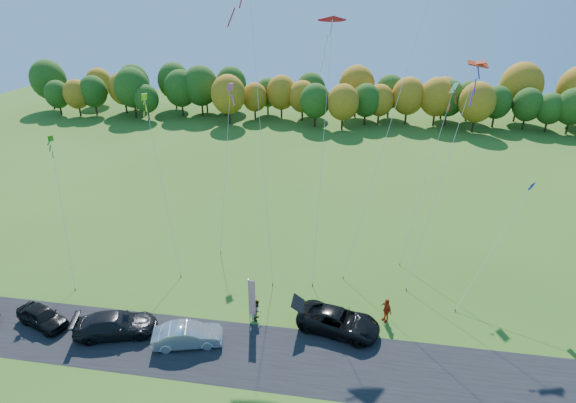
# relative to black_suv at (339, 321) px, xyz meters

# --- Properties ---
(ground) EXTENTS (160.00, 160.00, 0.00)m
(ground) POSITION_rel_black_suv_xyz_m (-4.78, 0.63, -0.83)
(ground) COLOR #315B18
(asphalt_strip) EXTENTS (90.00, 6.00, 0.01)m
(asphalt_strip) POSITION_rel_black_suv_xyz_m (-4.78, -3.37, -0.83)
(asphalt_strip) COLOR black
(asphalt_strip) RESTS_ON ground
(tree_line) EXTENTS (116.00, 12.00, 10.00)m
(tree_line) POSITION_rel_black_suv_xyz_m (-4.78, 55.63, -0.83)
(tree_line) COLOR #1E4711
(tree_line) RESTS_ON ground
(black_suv) EXTENTS (6.46, 4.06, 1.66)m
(black_suv) POSITION_rel_black_suv_xyz_m (0.00, 0.00, 0.00)
(black_suv) COLOR black
(black_suv) RESTS_ON ground
(silver_sedan) EXTENTS (5.07, 2.90, 1.58)m
(silver_sedan) POSITION_rel_black_suv_xyz_m (-10.35, -3.10, -0.04)
(silver_sedan) COLOR silver
(silver_sedan) RESTS_ON ground
(dark_truck_a) EXTENTS (6.21, 3.90, 1.68)m
(dark_truck_a) POSITION_rel_black_suv_xyz_m (-15.83, -2.92, 0.01)
(dark_truck_a) COLOR black
(dark_truck_a) RESTS_ON ground
(dark_truck_b) EXTENTS (4.66, 3.12, 1.47)m
(dark_truck_b) POSITION_rel_black_suv_xyz_m (-21.72, -2.84, -0.10)
(dark_truck_b) COLOR black
(dark_truck_b) RESTS_ON ground
(person_tailgate_a) EXTENTS (0.52, 0.71, 1.81)m
(person_tailgate_a) POSITION_rel_black_suv_xyz_m (-6.43, 0.18, 0.07)
(person_tailgate_a) COLOR silver
(person_tailgate_a) RESTS_ON ground
(person_tailgate_b) EXTENTS (0.65, 0.83, 1.67)m
(person_tailgate_b) POSITION_rel_black_suv_xyz_m (-6.11, 0.32, 0.00)
(person_tailgate_b) COLOR gray
(person_tailgate_b) RESTS_ON ground
(person_east) EXTENTS (1.04, 1.21, 1.95)m
(person_east) POSITION_rel_black_suv_xyz_m (3.45, 1.66, 0.14)
(person_east) COLOR #BA2F11
(person_east) RESTS_ON ground
(feather_flag) EXTENTS (0.52, 0.11, 3.94)m
(feather_flag) POSITION_rel_black_suv_xyz_m (-6.38, -0.25, 1.58)
(feather_flag) COLOR #999999
(feather_flag) RESTS_ON ground
(kite_delta_blue) EXTENTS (5.56, 12.53, 25.77)m
(kite_delta_blue) POSITION_rel_black_suv_xyz_m (-7.82, 10.44, 11.56)
(kite_delta_blue) COLOR #4C3F33
(kite_delta_blue) RESTS_ON ground
(kite_parafoil_orange) EXTENTS (8.64, 11.64, 28.07)m
(kite_parafoil_orange) POSITION_rel_black_suv_xyz_m (3.43, 12.09, 12.99)
(kite_parafoil_orange) COLOR #4C3F33
(kite_parafoil_orange) RESTS_ON ground
(kite_delta_red) EXTENTS (2.50, 10.51, 21.86)m
(kite_delta_red) POSITION_rel_black_suv_xyz_m (-2.33, 11.07, 12.56)
(kite_delta_red) COLOR #4C3F33
(kite_delta_red) RESTS_ON ground
(kite_parafoil_rainbow) EXTENTS (6.16, 8.54, 17.80)m
(kite_parafoil_rainbow) POSITION_rel_black_suv_xyz_m (7.56, 9.73, 7.91)
(kite_parafoil_rainbow) COLOR #4C3F33
(kite_parafoil_rainbow) RESTS_ON ground
(kite_diamond_yellow) EXTENTS (4.51, 6.12, 14.90)m
(kite_diamond_yellow) POSITION_rel_black_suv_xyz_m (-15.89, 7.41, 6.43)
(kite_diamond_yellow) COLOR #4C3F33
(kite_diamond_yellow) RESTS_ON ground
(kite_diamond_green) EXTENTS (3.70, 5.92, 11.83)m
(kite_diamond_green) POSITION_rel_black_suv_xyz_m (-23.48, 4.09, 4.92)
(kite_diamond_green) COLOR #4C3F33
(kite_diamond_green) RESTS_ON ground
(kite_diamond_white) EXTENTS (4.36, 7.36, 15.60)m
(kite_diamond_white) POSITION_rel_black_suv_xyz_m (6.84, 12.80, 6.65)
(kite_diamond_white) COLOR #4C3F33
(kite_diamond_white) RESTS_ON ground
(kite_diamond_pink) EXTENTS (1.21, 8.15, 14.86)m
(kite_diamond_pink) POSITION_rel_black_suv_xyz_m (-11.80, 12.80, 6.60)
(kite_diamond_pink) COLOR #4C3F33
(kite_diamond_pink) RESTS_ON ground
(kite_diamond_blue_low) EXTENTS (5.89, 5.85, 9.32)m
(kite_diamond_blue_low) POSITION_rel_black_suv_xyz_m (11.55, 6.23, 3.59)
(kite_diamond_blue_low) COLOR #4C3F33
(kite_diamond_blue_low) RESTS_ON ground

